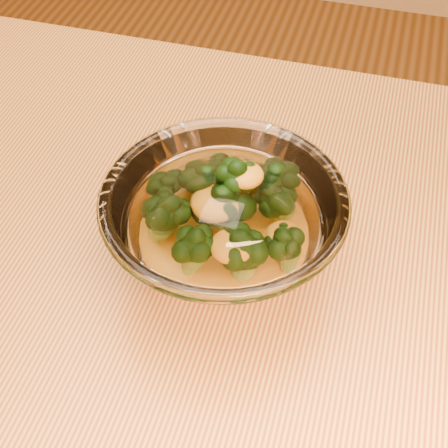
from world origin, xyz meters
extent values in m
cube|color=gold|center=(0.00, 0.00, 0.73)|extent=(1.20, 0.80, 0.04)
cylinder|color=brown|center=(-0.54, 0.34, 0.35)|extent=(0.06, 0.06, 0.71)
ellipsoid|color=white|center=(-0.09, 0.03, 0.76)|extent=(0.10, 0.10, 0.02)
torus|color=white|center=(-0.09, 0.03, 0.84)|extent=(0.23, 0.23, 0.01)
ellipsoid|color=orange|center=(-0.09, 0.03, 0.78)|extent=(0.11, 0.11, 0.03)
camera|label=1|loc=(0.01, -0.34, 1.24)|focal=50.00mm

